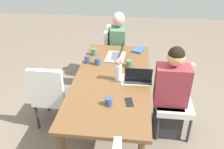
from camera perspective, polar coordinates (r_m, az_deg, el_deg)
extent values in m
plane|color=#756656|center=(3.35, 0.00, -11.77)|extent=(10.00, 10.00, 0.00)
cube|color=brown|center=(2.91, 0.00, -1.19)|extent=(1.98, 0.91, 0.04)
cylinder|color=brown|center=(3.87, 7.05, 0.79)|extent=(0.07, 0.07, 0.70)
cylinder|color=brown|center=(3.93, -3.95, 1.40)|extent=(0.07, 0.07, 0.70)
cube|color=silver|center=(3.10, 14.51, -7.07)|extent=(0.44, 0.44, 0.08)
cube|color=silver|center=(3.11, 14.76, -1.06)|extent=(0.06, 0.42, 0.45)
cylinder|color=#333338|center=(3.13, 17.87, -12.57)|extent=(0.04, 0.04, 0.37)
cylinder|color=#333338|center=(3.07, 10.77, -12.41)|extent=(0.04, 0.04, 0.37)
cylinder|color=#333338|center=(3.42, 16.86, -8.27)|extent=(0.04, 0.04, 0.37)
cylinder|color=#333338|center=(3.36, 10.45, -8.03)|extent=(0.04, 0.04, 0.37)
cube|color=#2D2D33|center=(3.20, 13.01, -9.66)|extent=(0.36, 0.34, 0.45)
cube|color=#93333D|center=(2.93, 14.07, -2.49)|extent=(0.24, 0.40, 0.50)
sphere|color=tan|center=(2.75, 15.01, 4.00)|extent=(0.20, 0.20, 0.20)
sphere|color=black|center=(2.74, 15.10, 4.56)|extent=(0.19, 0.19, 0.19)
cube|color=silver|center=(4.21, 1.51, 4.50)|extent=(0.44, 0.44, 0.08)
cube|color=silver|center=(4.13, -1.09, 7.95)|extent=(0.42, 0.06, 0.45)
cylinder|color=#333338|center=(4.48, 4.12, 2.83)|extent=(0.04, 0.04, 0.37)
cylinder|color=#333338|center=(4.14, 3.85, 0.43)|extent=(0.04, 0.04, 0.37)
cylinder|color=#333338|center=(4.50, -0.72, 3.09)|extent=(0.04, 0.04, 0.37)
cylinder|color=#333338|center=(4.17, -1.36, 0.72)|extent=(0.04, 0.04, 0.37)
cube|color=#2D2D33|center=(4.25, 1.41, 1.91)|extent=(0.34, 0.36, 0.45)
cube|color=#4C7556|center=(4.04, 1.49, 7.84)|extent=(0.40, 0.24, 0.50)
sphere|color=#E48684|center=(3.92, 1.56, 12.85)|extent=(0.20, 0.20, 0.20)
sphere|color=beige|center=(3.91, 1.57, 13.27)|extent=(0.19, 0.19, 0.19)
cube|color=silver|center=(3.26, -13.65, -4.90)|extent=(0.44, 0.44, 0.08)
cube|color=silver|center=(2.97, -15.41, -2.79)|extent=(0.06, 0.42, 0.45)
cylinder|color=#333338|center=(3.59, -15.14, -5.86)|extent=(0.04, 0.04, 0.37)
cylinder|color=#333338|center=(3.48, -9.25, -6.41)|extent=(0.04, 0.04, 0.37)
cylinder|color=#333338|center=(3.32, -17.36, -9.66)|extent=(0.04, 0.04, 0.37)
cylinder|color=#333338|center=(3.20, -10.98, -10.43)|extent=(0.04, 0.04, 0.37)
cylinder|color=silver|center=(2.82, 1.54, 0.43)|extent=(0.08, 0.08, 0.20)
sphere|color=#DB7584|center=(2.76, 1.62, 3.26)|extent=(0.04, 0.04, 0.04)
cylinder|color=#477A3D|center=(2.77, 1.61, 2.79)|extent=(0.01, 0.01, 0.05)
sphere|color=#DB7584|center=(2.75, 1.53, 3.11)|extent=(0.06, 0.06, 0.06)
cylinder|color=#477A3D|center=(2.76, 1.52, 2.66)|extent=(0.01, 0.01, 0.05)
sphere|color=#DB7584|center=(2.73, 1.22, 2.98)|extent=(0.05, 0.05, 0.05)
cylinder|color=#477A3D|center=(2.74, 1.21, 2.50)|extent=(0.01, 0.01, 0.05)
sphere|color=#DB7584|center=(2.74, 1.60, 3.36)|extent=(0.04, 0.04, 0.04)
cylinder|color=#477A3D|center=(2.75, 1.59, 2.78)|extent=(0.01, 0.01, 0.06)
sphere|color=#DB7584|center=(2.74, 1.81, 3.41)|extent=(0.05, 0.05, 0.05)
cylinder|color=#477A3D|center=(2.76, 1.80, 2.83)|extent=(0.01, 0.01, 0.06)
cube|color=beige|center=(2.88, 5.82, -1.24)|extent=(0.28, 0.37, 0.00)
cube|color=beige|center=(3.42, 0.84, 4.28)|extent=(0.37, 0.28, 0.00)
cube|color=#38383D|center=(2.88, 6.23, -1.08)|extent=(0.22, 0.32, 0.02)
cube|color=black|center=(2.75, 6.31, -0.15)|extent=(0.05, 0.31, 0.20)
cube|color=silver|center=(3.38, 0.79, 4.14)|extent=(0.32, 0.22, 0.02)
cube|color=black|center=(3.33, 2.10, 5.65)|extent=(0.31, 0.08, 0.19)
cylinder|color=#33477A|center=(3.25, -5.90, 3.60)|extent=(0.07, 0.07, 0.10)
cylinder|color=#33477A|center=(2.44, -0.82, -6.45)|extent=(0.08, 0.08, 0.08)
cylinder|color=#47704C|center=(3.15, 4.06, 2.62)|extent=(0.08, 0.08, 0.09)
cylinder|color=#33477A|center=(3.20, -3.48, 3.13)|extent=(0.08, 0.08, 0.09)
cylinder|color=#47704C|center=(3.46, -4.29, 5.39)|extent=(0.08, 0.08, 0.10)
cube|color=#335693|center=(3.62, 6.35, 5.81)|extent=(0.24, 0.20, 0.03)
cube|color=black|center=(2.50, 4.13, -6.56)|extent=(0.16, 0.10, 0.01)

